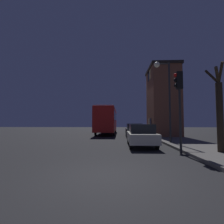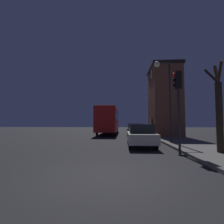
# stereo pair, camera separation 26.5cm
# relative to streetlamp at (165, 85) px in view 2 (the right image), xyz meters

# --- Properties ---
(ground_plane) EXTENTS (120.00, 120.00, 0.00)m
(ground_plane) POSITION_rel_streetlamp_xyz_m (-3.61, -7.95, -4.34)
(ground_plane) COLOR black
(brick_building) EXTENTS (3.22, 5.13, 7.87)m
(brick_building) POSITION_rel_streetlamp_xyz_m (1.63, 7.35, -0.23)
(brick_building) COLOR brown
(brick_building) RESTS_ON sidewalk
(streetlamp) EXTENTS (1.19, 0.43, 6.01)m
(streetlamp) POSITION_rel_streetlamp_xyz_m (0.00, 0.00, 0.00)
(streetlamp) COLOR #28282B
(streetlamp) RESTS_ON sidewalk
(traffic_light) EXTENTS (0.43, 0.24, 4.20)m
(traffic_light) POSITION_rel_streetlamp_xyz_m (-0.28, -3.99, -1.32)
(traffic_light) COLOR #28282B
(traffic_light) RESTS_ON ground
(bare_tree) EXTENTS (1.21, 1.76, 4.30)m
(bare_tree) POSITION_rel_streetlamp_xyz_m (1.60, -4.18, -2.10)
(bare_tree) COLOR #2D2319
(bare_tree) RESTS_ON sidewalk
(bus) EXTENTS (2.45, 11.92, 3.61)m
(bus) POSITION_rel_streetlamp_xyz_m (-5.19, 12.16, -2.19)
(bus) COLOR red
(bus) RESTS_ON ground
(car_near_lane) EXTENTS (1.71, 4.54, 1.48)m
(car_near_lane) POSITION_rel_streetlamp_xyz_m (-1.90, -1.11, -3.57)
(car_near_lane) COLOR beige
(car_near_lane) RESTS_ON ground
(car_mid_lane) EXTENTS (1.76, 4.01, 1.50)m
(car_mid_lane) POSITION_rel_streetlamp_xyz_m (-1.79, 6.19, -3.56)
(car_mid_lane) COLOR black
(car_mid_lane) RESTS_ON ground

